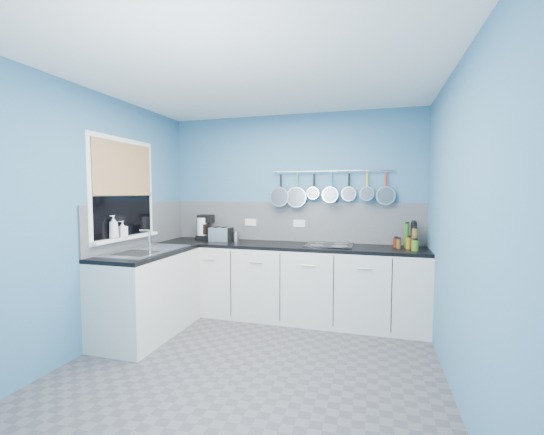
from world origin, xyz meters
The scene contains 42 objects.
floor centered at (0.00, 0.00, -0.01)m, with size 3.20×3.00×0.02m, color #47474C.
ceiling centered at (0.00, 0.00, 2.51)m, with size 3.20×3.00×0.02m, color white.
wall_back centered at (0.00, 1.51, 1.25)m, with size 3.20×0.02×2.50m, color teal.
wall_front centered at (0.00, -1.51, 1.25)m, with size 3.20×0.02×2.50m, color teal.
wall_left centered at (-1.61, 0.00, 1.25)m, with size 0.02×3.00×2.50m, color teal.
wall_right centered at (1.61, 0.00, 1.25)m, with size 0.02×3.00×2.50m, color teal.
backsplash_back centered at (0.00, 1.49, 1.15)m, with size 3.20×0.02×0.50m, color gray.
backsplash_left centered at (-1.59, 0.60, 1.15)m, with size 0.02×1.80×0.50m, color gray.
cabinet_run_back centered at (0.00, 1.20, 0.43)m, with size 3.20×0.60×0.86m, color silver.
worktop_back centered at (0.00, 1.20, 0.88)m, with size 3.20×0.60×0.04m, color black.
cabinet_run_left centered at (-1.30, 0.30, 0.43)m, with size 0.60×1.20×0.86m, color silver.
worktop_left centered at (-1.30, 0.30, 0.88)m, with size 0.60×1.20×0.04m, color black.
window_frame centered at (-1.58, 0.30, 1.55)m, with size 0.01×1.00×1.10m, color white.
window_glass centered at (-1.57, 0.30, 1.55)m, with size 0.01×0.90×1.00m, color black.
bamboo_blind centered at (-1.56, 0.30, 1.77)m, with size 0.01×0.90×0.55m, color tan.
window_sill centered at (-1.55, 0.30, 1.04)m, with size 0.10×0.98×0.03m, color white.
sink_unit centered at (-1.30, 0.30, 0.90)m, with size 0.50×0.95×0.01m, color silver.
mixer_tap centered at (-1.14, 0.12, 1.03)m, with size 0.12×0.08×0.26m, color silver, non-canonical shape.
socket_left centered at (-0.55, 1.48, 1.13)m, with size 0.15×0.01×0.09m, color white.
socket_right centered at (0.10, 1.48, 1.13)m, with size 0.15×0.01×0.09m, color white.
pot_rail centered at (0.50, 1.45, 1.78)m, with size 0.02×0.02×1.45m, color silver.
soap_bottle_a centered at (-1.53, 0.08, 1.17)m, with size 0.09×0.09×0.24m, color white.
soap_bottle_b centered at (-1.53, 0.21, 1.14)m, with size 0.08×0.08×0.17m, color white.
paper_towel centered at (-1.15, 1.27, 1.05)m, with size 0.13×0.13×0.29m, color white.
coffee_maker centered at (-1.13, 1.31, 1.06)m, with size 0.18×0.21×0.33m, color black, non-canonical shape.
toaster centered at (-0.87, 1.23, 0.99)m, with size 0.27×0.16×0.18m, color silver.
canister centered at (-0.69, 1.29, 0.96)m, with size 0.08×0.08×0.12m, color silver.
hob centered at (0.51, 1.24, 0.91)m, with size 0.54×0.48×0.01m, color black.
pan_0 centered at (-0.13, 1.44, 1.56)m, with size 0.25×0.10×0.44m, color silver, non-canonical shape.
pan_1 centered at (0.08, 1.44, 1.56)m, with size 0.26×0.07×0.45m, color silver, non-canonical shape.
pan_2 centered at (0.29, 1.44, 1.61)m, with size 0.15×0.09×0.34m, color silver, non-canonical shape.
pan_3 centered at (0.50, 1.44, 1.59)m, with size 0.19×0.13×0.38m, color silver, non-canonical shape.
pan_4 centered at (0.71, 1.44, 1.60)m, with size 0.17×0.06×0.36m, color silver, non-canonical shape.
pan_5 centered at (0.92, 1.44, 1.60)m, with size 0.17×0.12×0.36m, color silver, non-canonical shape.
pan_6 centered at (1.14, 1.44, 1.58)m, with size 0.22×0.06×0.41m, color silver, non-canonical shape.
condiment_0 centered at (1.44, 1.32, 1.04)m, with size 0.07×0.07×0.29m, color black.
condiment_1 centered at (1.36, 1.30, 1.04)m, with size 0.06×0.06×0.27m, color #265919.
condiment_2 centered at (1.25, 1.30, 0.95)m, with size 0.07×0.07×0.10m, color #4C190C.
condiment_3 centered at (1.44, 1.23, 1.01)m, with size 0.07×0.07×0.23m, color brown.
condiment_4 centered at (1.38, 1.22, 0.96)m, with size 0.06×0.06×0.13m, color #8C5914.
condiment_5 centered at (1.28, 1.23, 0.95)m, with size 0.05×0.05×0.10m, color brown.
condiment_6 centered at (1.43, 1.11, 0.96)m, with size 0.07×0.07×0.11m, color #3F721E.
Camera 1 is at (1.00, -2.91, 1.51)m, focal length 23.42 mm.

